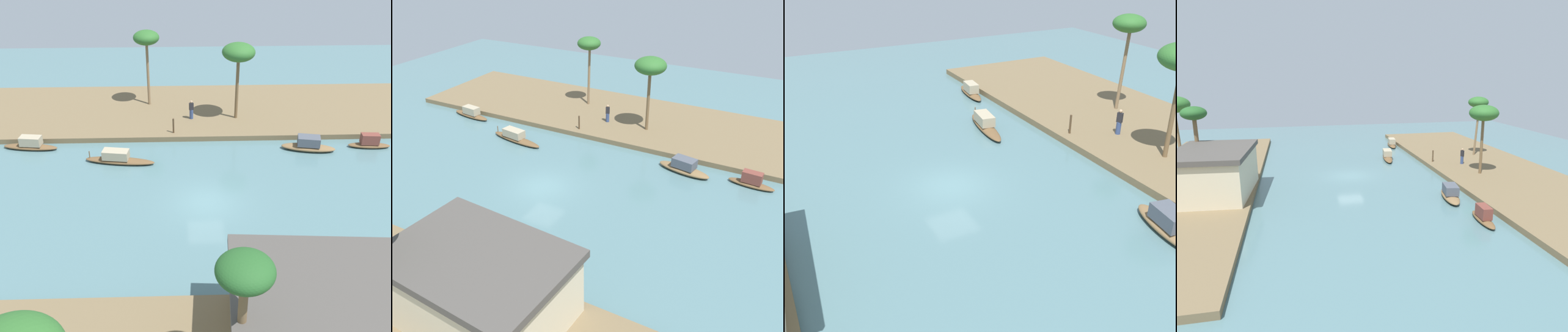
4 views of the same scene
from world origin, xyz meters
TOP-DOWN VIEW (x-y plane):
  - river_water at (0.00, 0.00)m, footprint 70.89×70.89m
  - riverbank_left at (0.00, -14.58)m, footprint 41.73×11.54m
  - sampan_with_red_awning at (6.41, -5.48)m, footprint 5.43×1.79m
  - sampan_with_tall_canopy at (13.66, -7.93)m, footprint 4.49×1.47m
  - sampan_upstream_small at (-8.50, -7.04)m, footprint 4.39×2.00m
  - sampan_near_left_bank at (-13.51, -7.34)m, footprint 3.41×1.12m
  - person_on_near_bank at (0.69, -12.37)m, footprint 0.41×0.41m
  - mooring_post at (2.24, -9.61)m, footprint 0.14×0.14m
  - palm_tree_left_near at (-3.25, -12.41)m, footprint 2.77×2.77m
  - palm_tree_left_far at (4.56, -15.88)m, footprint 2.32×2.32m
  - riverside_building at (-4.48, 11.82)m, footprint 8.70×6.41m

SIDE VIEW (x-z plane):
  - river_water at x=0.00m, z-range 0.00..0.00m
  - riverbank_left at x=0.00m, z-range 0.00..0.45m
  - sampan_with_red_awning at x=6.41m, z-range -0.14..0.93m
  - sampan_with_tall_canopy at x=13.66m, z-range -0.15..0.96m
  - sampan_near_left_bank at x=-13.51m, z-range -0.15..1.03m
  - sampan_upstream_small at x=-8.50m, z-range -0.15..1.04m
  - mooring_post at x=2.24m, z-range 0.45..1.73m
  - person_on_near_bank at x=0.69m, z-range 0.34..2.04m
  - riverside_building at x=-4.48m, z-range 0.47..4.21m
  - palm_tree_left_near at x=-3.25m, z-range 2.93..9.64m
  - palm_tree_left_far at x=4.56m, z-range 3.09..9.99m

